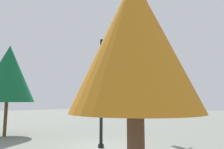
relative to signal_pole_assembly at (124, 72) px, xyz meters
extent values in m
plane|color=gray|center=(-2.40, -0.24, -5.01)|extent=(120.00, 120.00, 0.00)
cylinder|color=black|center=(-2.40, -0.24, -1.56)|extent=(0.20, 0.20, 6.90)
cylinder|color=black|center=(-2.40, -0.24, -4.91)|extent=(0.36, 0.36, 0.20)
cylinder|color=black|center=(0.67, 0.10, 1.35)|extent=(6.17, 0.82, 0.14)
cylinder|color=black|center=(-1.02, -0.09, 0.85)|extent=(2.81, 0.39, 1.08)
cube|color=black|center=(-0.65, -0.05, 0.60)|extent=(0.35, 0.39, 1.10)
cube|color=black|center=(-0.66, 0.15, 0.60)|extent=(0.44, 0.08, 1.22)
sphere|color=maroon|center=(-0.63, -0.25, 0.94)|extent=(0.22, 0.22, 0.22)
cylinder|color=black|center=(-0.62, -0.31, 0.99)|extent=(0.24, 0.16, 0.23)
sphere|color=#855607|center=(-0.63, -0.25, 0.60)|extent=(0.22, 0.22, 0.22)
cylinder|color=black|center=(-0.62, -0.31, 0.65)|extent=(0.24, 0.16, 0.23)
sphere|color=#20FF59|center=(-0.63, -0.25, 0.26)|extent=(0.22, 0.22, 0.22)
cylinder|color=black|center=(-0.62, -0.31, 0.31)|extent=(0.24, 0.16, 0.23)
cube|color=black|center=(1.11, 0.15, 0.60)|extent=(0.36, 0.40, 1.10)
cube|color=black|center=(1.09, 0.34, 0.60)|extent=(0.44, 0.10, 1.22)
sphere|color=maroon|center=(1.14, -0.05, 0.94)|extent=(0.22, 0.22, 0.22)
cylinder|color=black|center=(1.15, -0.11, 0.99)|extent=(0.25, 0.17, 0.23)
sphere|color=#855607|center=(1.14, -0.05, 0.60)|extent=(0.22, 0.22, 0.22)
cylinder|color=black|center=(1.15, -0.11, 0.65)|extent=(0.25, 0.17, 0.23)
sphere|color=#20FF59|center=(1.14, -0.05, 0.26)|extent=(0.22, 0.22, 0.22)
cylinder|color=black|center=(1.15, -0.11, 0.31)|extent=(0.25, 0.17, 0.23)
cube|color=black|center=(2.87, 0.34, 0.60)|extent=(0.35, 0.39, 1.10)
cube|color=black|center=(2.85, 0.54, 0.60)|extent=(0.44, 0.08, 1.22)
sphere|color=maroon|center=(2.89, 0.14, 0.94)|extent=(0.22, 0.22, 0.22)
cylinder|color=black|center=(2.90, 0.08, 0.99)|extent=(0.24, 0.16, 0.23)
sphere|color=#855607|center=(2.89, 0.14, 0.60)|extent=(0.22, 0.22, 0.22)
cylinder|color=black|center=(2.90, 0.08, 0.65)|extent=(0.24, 0.16, 0.23)
sphere|color=#20FF59|center=(2.89, 0.14, 0.26)|extent=(0.22, 0.22, 0.22)
cylinder|color=black|center=(2.90, 0.08, 0.31)|extent=(0.24, 0.16, 0.23)
cube|color=white|center=(0.98, 0.13, 1.65)|extent=(0.94, 0.12, 0.26)
cube|color=#1D7123|center=(0.98, 0.13, 1.65)|extent=(0.90, 0.13, 0.22)
cube|color=white|center=(-2.40, -0.24, -0.95)|extent=(0.12, 0.94, 0.26)
cube|color=#1A6924|center=(-2.40, -0.24, -0.95)|extent=(0.13, 0.90, 0.22)
cone|color=#C2761E|center=(-7.04, -6.99, -0.66)|extent=(3.25, 3.25, 3.61)
cylinder|color=#533A1B|center=(-5.49, 8.40, -3.62)|extent=(0.27, 0.27, 2.78)
cone|color=#125B32|center=(-5.49, 8.40, 0.22)|extent=(4.40, 4.40, 4.89)
camera|label=1|loc=(-10.94, -10.29, -2.19)|focal=32.86mm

